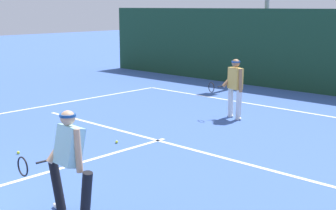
{
  "coord_description": "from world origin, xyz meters",
  "views": [
    {
      "loc": [
        7.55,
        -1.5,
        3.08
      ],
      "look_at": [
        0.67,
        5.82,
        1.0
      ],
      "focal_mm": 51.23,
      "sensor_mm": 36.0,
      "label": 1
    }
  ],
  "objects_px": {
    "player_near": "(69,160)",
    "player_far": "(235,86)",
    "tennis_ball": "(18,153)",
    "tennis_ball_extra": "(117,142)"
  },
  "relations": [
    {
      "from": "tennis_ball",
      "to": "player_near",
      "type": "bearing_deg",
      "value": -17.5
    },
    {
      "from": "tennis_ball",
      "to": "tennis_ball_extra",
      "type": "relative_size",
      "value": 1.0
    },
    {
      "from": "player_near",
      "to": "tennis_ball",
      "type": "height_order",
      "value": "player_near"
    },
    {
      "from": "tennis_ball",
      "to": "tennis_ball_extra",
      "type": "distance_m",
      "value": 2.16
    },
    {
      "from": "player_near",
      "to": "tennis_ball_extra",
      "type": "distance_m",
      "value": 4.0
    },
    {
      "from": "player_far",
      "to": "tennis_ball_extra",
      "type": "bearing_deg",
      "value": 102.98
    },
    {
      "from": "player_near",
      "to": "tennis_ball",
      "type": "relative_size",
      "value": 24.72
    },
    {
      "from": "player_far",
      "to": "tennis_ball_extra",
      "type": "relative_size",
      "value": 25.19
    },
    {
      "from": "player_near",
      "to": "player_far",
      "type": "xyz_separation_m",
      "value": [
        -1.98,
        6.91,
        0.02
      ]
    },
    {
      "from": "player_near",
      "to": "player_far",
      "type": "bearing_deg",
      "value": -71.33
    }
  ]
}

